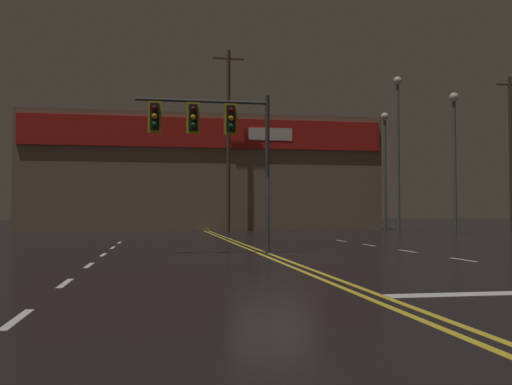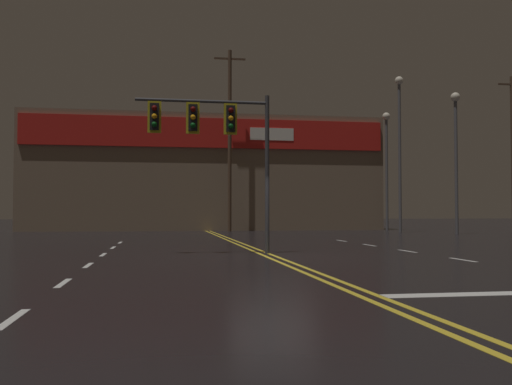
{
  "view_description": "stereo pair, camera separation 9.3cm",
  "coord_description": "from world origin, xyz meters",
  "px_view_note": "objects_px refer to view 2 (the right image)",
  "views": [
    {
      "loc": [
        -3.29,
        -16.41,
        1.31
      ],
      "look_at": [
        0.0,
        3.0,
        2.0
      ],
      "focal_mm": 40.0,
      "sensor_mm": 36.0,
      "label": 1
    },
    {
      "loc": [
        -3.19,
        -16.42,
        1.31
      ],
      "look_at": [
        0.0,
        3.0,
        2.0
      ],
      "focal_mm": 40.0,
      "sensor_mm": 36.0,
      "label": 2
    }
  ],
  "objects_px": {
    "traffic_signal_median": "(210,129)",
    "streetlight_near_right": "(400,134)",
    "streetlight_far_right": "(456,142)",
    "streetlight_far_median": "(387,154)"
  },
  "relations": [
    {
      "from": "streetlight_near_right",
      "to": "traffic_signal_median",
      "type": "bearing_deg",
      "value": -128.19
    },
    {
      "from": "streetlight_far_median",
      "to": "streetlight_far_right",
      "type": "bearing_deg",
      "value": -80.24
    },
    {
      "from": "streetlight_near_right",
      "to": "streetlight_far_right",
      "type": "distance_m",
      "value": 4.49
    },
    {
      "from": "traffic_signal_median",
      "to": "streetlight_far_median",
      "type": "xyz_separation_m",
      "value": [
        14.8,
        21.76,
        1.66
      ]
    },
    {
      "from": "traffic_signal_median",
      "to": "streetlight_near_right",
      "type": "height_order",
      "value": "streetlight_near_right"
    },
    {
      "from": "streetlight_near_right",
      "to": "streetlight_far_right",
      "type": "xyz_separation_m",
      "value": [
        1.9,
        -3.94,
        -1.02
      ]
    },
    {
      "from": "streetlight_near_right",
      "to": "streetlight_far_right",
      "type": "height_order",
      "value": "streetlight_near_right"
    },
    {
      "from": "traffic_signal_median",
      "to": "streetlight_near_right",
      "type": "xyz_separation_m",
      "value": [
        14.21,
        18.07,
        2.64
      ]
    },
    {
      "from": "traffic_signal_median",
      "to": "streetlight_near_right",
      "type": "distance_m",
      "value": 23.14
    },
    {
      "from": "traffic_signal_median",
      "to": "streetlight_near_right",
      "type": "bearing_deg",
      "value": 51.81
    }
  ]
}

